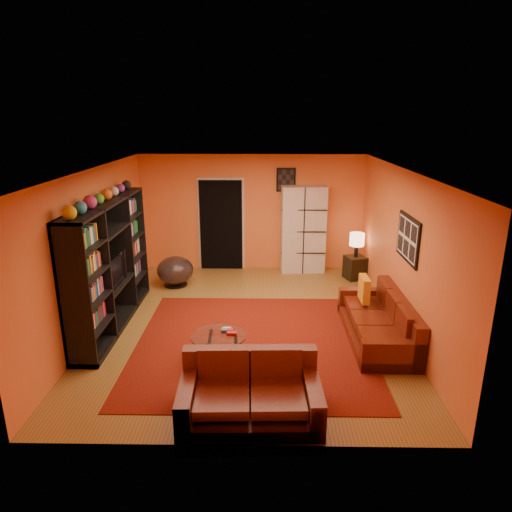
{
  "coord_description": "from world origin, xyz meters",
  "views": [
    {
      "loc": [
        0.26,
        -7.09,
        3.42
      ],
      "look_at": [
        0.14,
        0.1,
        1.18
      ],
      "focal_mm": 32.0,
      "sensor_mm": 36.0,
      "label": 1
    }
  ],
  "objects_px": {
    "loveseat": "(250,391)",
    "storage_cabinet": "(303,230)",
    "entertainment_unit": "(110,265)",
    "tv": "(112,271)",
    "coffee_table": "(218,338)",
    "table_lamp": "(357,240)",
    "sofa": "(382,322)",
    "side_table": "(355,268)",
    "bowl_chair": "(175,270)"
  },
  "relations": [
    {
      "from": "loveseat",
      "to": "storage_cabinet",
      "type": "distance_m",
      "value": 5.36
    },
    {
      "from": "loveseat",
      "to": "storage_cabinet",
      "type": "xyz_separation_m",
      "value": [
        1.03,
        5.21,
        0.69
      ]
    },
    {
      "from": "entertainment_unit",
      "to": "tv",
      "type": "relative_size",
      "value": 3.48
    },
    {
      "from": "tv",
      "to": "storage_cabinet",
      "type": "bearing_deg",
      "value": -49.62
    },
    {
      "from": "coffee_table",
      "to": "table_lamp",
      "type": "height_order",
      "value": "table_lamp"
    },
    {
      "from": "sofa",
      "to": "table_lamp",
      "type": "relative_size",
      "value": 4.13
    },
    {
      "from": "entertainment_unit",
      "to": "tv",
      "type": "distance_m",
      "value": 0.12
    },
    {
      "from": "sofa",
      "to": "table_lamp",
      "type": "distance_m",
      "value": 2.85
    },
    {
      "from": "entertainment_unit",
      "to": "storage_cabinet",
      "type": "height_order",
      "value": "entertainment_unit"
    },
    {
      "from": "table_lamp",
      "to": "side_table",
      "type": "bearing_deg",
      "value": 0.0
    },
    {
      "from": "tv",
      "to": "side_table",
      "type": "height_order",
      "value": "tv"
    },
    {
      "from": "bowl_chair",
      "to": "side_table",
      "type": "bearing_deg",
      "value": 7.13
    },
    {
      "from": "sofa",
      "to": "side_table",
      "type": "distance_m",
      "value": 2.79
    },
    {
      "from": "sofa",
      "to": "table_lamp",
      "type": "bearing_deg",
      "value": 87.89
    },
    {
      "from": "entertainment_unit",
      "to": "table_lamp",
      "type": "relative_size",
      "value": 5.79
    },
    {
      "from": "loveseat",
      "to": "side_table",
      "type": "distance_m",
      "value": 5.17
    },
    {
      "from": "storage_cabinet",
      "to": "side_table",
      "type": "height_order",
      "value": "storage_cabinet"
    },
    {
      "from": "side_table",
      "to": "tv",
      "type": "bearing_deg",
      "value": -152.22
    },
    {
      "from": "tv",
      "to": "sofa",
      "type": "bearing_deg",
      "value": -95.6
    },
    {
      "from": "sofa",
      "to": "storage_cabinet",
      "type": "relative_size",
      "value": 1.11
    },
    {
      "from": "storage_cabinet",
      "to": "table_lamp",
      "type": "xyz_separation_m",
      "value": [
        1.11,
        -0.51,
        -0.1
      ]
    },
    {
      "from": "tv",
      "to": "coffee_table",
      "type": "xyz_separation_m",
      "value": [
        1.85,
        -1.16,
        -0.61
      ]
    },
    {
      "from": "loveseat",
      "to": "storage_cabinet",
      "type": "bearing_deg",
      "value": -13.04
    },
    {
      "from": "entertainment_unit",
      "to": "loveseat",
      "type": "bearing_deg",
      "value": -45.35
    },
    {
      "from": "sofa",
      "to": "bowl_chair",
      "type": "bearing_deg",
      "value": 148.33
    },
    {
      "from": "side_table",
      "to": "entertainment_unit",
      "type": "bearing_deg",
      "value": -153.12
    },
    {
      "from": "loveseat",
      "to": "tv",
      "type": "bearing_deg",
      "value": 42.99
    },
    {
      "from": "entertainment_unit",
      "to": "loveseat",
      "type": "height_order",
      "value": "entertainment_unit"
    },
    {
      "from": "sofa",
      "to": "storage_cabinet",
      "type": "bearing_deg",
      "value": 107.03
    },
    {
      "from": "side_table",
      "to": "storage_cabinet",
      "type": "bearing_deg",
      "value": 155.44
    },
    {
      "from": "tv",
      "to": "coffee_table",
      "type": "distance_m",
      "value": 2.26
    },
    {
      "from": "storage_cabinet",
      "to": "bowl_chair",
      "type": "xyz_separation_m",
      "value": [
        -2.71,
        -0.98,
        -0.64
      ]
    },
    {
      "from": "bowl_chair",
      "to": "coffee_table",
      "type": "bearing_deg",
      "value": -68.6
    },
    {
      "from": "tv",
      "to": "bowl_chair",
      "type": "distance_m",
      "value": 2.09
    },
    {
      "from": "tv",
      "to": "sofa",
      "type": "distance_m",
      "value": 4.43
    },
    {
      "from": "storage_cabinet",
      "to": "bowl_chair",
      "type": "bearing_deg",
      "value": -163.82
    },
    {
      "from": "tv",
      "to": "coffee_table",
      "type": "bearing_deg",
      "value": -122.16
    },
    {
      "from": "coffee_table",
      "to": "table_lamp",
      "type": "relative_size",
      "value": 1.54
    },
    {
      "from": "coffee_table",
      "to": "side_table",
      "type": "distance_m",
      "value": 4.39
    },
    {
      "from": "coffee_table",
      "to": "storage_cabinet",
      "type": "xyz_separation_m",
      "value": [
        1.52,
        4.02,
        0.61
      ]
    },
    {
      "from": "entertainment_unit",
      "to": "sofa",
      "type": "distance_m",
      "value": 4.5
    },
    {
      "from": "bowl_chair",
      "to": "side_table",
      "type": "relative_size",
      "value": 1.52
    },
    {
      "from": "storage_cabinet",
      "to": "table_lamp",
      "type": "bearing_deg",
      "value": -28.31
    },
    {
      "from": "entertainment_unit",
      "to": "tv",
      "type": "xyz_separation_m",
      "value": [
        0.05,
        -0.06,
        -0.08
      ]
    },
    {
      "from": "coffee_table",
      "to": "storage_cabinet",
      "type": "height_order",
      "value": "storage_cabinet"
    },
    {
      "from": "tv",
      "to": "side_table",
      "type": "xyz_separation_m",
      "value": [
        4.47,
        2.36,
        -0.72
      ]
    },
    {
      "from": "entertainment_unit",
      "to": "table_lamp",
      "type": "distance_m",
      "value": 5.08
    },
    {
      "from": "loveseat",
      "to": "bowl_chair",
      "type": "relative_size",
      "value": 2.21
    },
    {
      "from": "entertainment_unit",
      "to": "sofa",
      "type": "relative_size",
      "value": 1.4
    },
    {
      "from": "sofa",
      "to": "storage_cabinet",
      "type": "height_order",
      "value": "storage_cabinet"
    }
  ]
}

